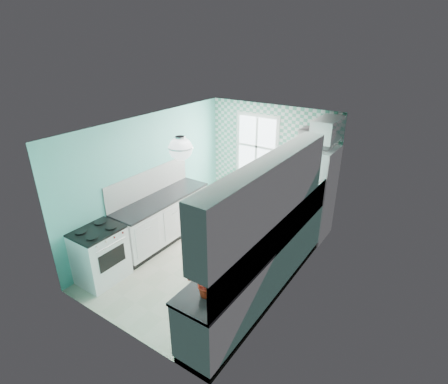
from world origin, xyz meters
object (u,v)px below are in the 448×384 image
Objects in this scene: ceiling_light at (181,148)px; potted_plant at (207,284)px; sink at (293,215)px; microwave at (317,138)px; fridge at (310,192)px; stove at (100,254)px; fruit_bowl at (216,285)px.

ceiling_light reaches higher than potted_plant.
sink is 1.57m from microwave.
fridge reaches higher than stove.
stove is at bearing -146.76° from ceiling_light.
fridge is at bearing 51.94° from stove.
fruit_bowl is at bearing -4.89° from stove.
sink is at bearing 39.84° from stove.
stove is 2.49m from potted_plant.
fridge is 3.42m from fruit_bowl.
ceiling_light is 3.13m from fridge.
stove is 2.66× the size of potted_plant.
fridge is 5.40× the size of potted_plant.
ceiling_light is 0.59× the size of microwave.
ceiling_light reaches higher than fruit_bowl.
fridge is at bearing 91.51° from fruit_bowl.
ceiling_light is 2.33m from stove.
fruit_bowl is (2.40, -0.05, 0.49)m from stove.
stove is at bearing 174.58° from potted_plant.
potted_plant reaches higher than fruit_bowl.
ceiling_light is 0.19× the size of fridge.
fruit_bowl is (-0.00, -2.33, 0.05)m from sink.
fruit_bowl is (1.20, -0.84, -1.35)m from ceiling_light.
ceiling_light is 1.00× the size of potted_plant.
potted_plant reaches higher than stove.
fruit_bowl is at bearing 90.33° from microwave.
potted_plant is (1.20, -1.01, -1.21)m from ceiling_light.
ceiling_light reaches higher than fridge.
microwave is (2.31, 3.37, 1.56)m from stove.
ceiling_light is 2.82m from microwave.
stove is at bearing 54.38° from microwave.
microwave is at bearing 91.43° from potted_plant.
microwave reaches higher than fruit_bowl.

